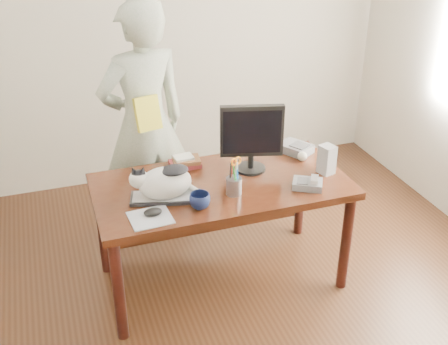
% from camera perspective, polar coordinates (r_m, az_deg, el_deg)
% --- Properties ---
extents(room, '(4.50, 4.50, 4.50)m').
position_cam_1_polar(room, '(2.76, 3.66, 4.03)').
color(room, black).
rests_on(room, ground).
extents(desk, '(1.60, 0.80, 0.75)m').
position_cam_1_polar(desk, '(3.67, -0.64, -2.51)').
color(desk, black).
rests_on(desk, ground).
extents(keyboard, '(0.45, 0.26, 0.03)m').
position_cam_1_polar(keyboard, '(3.37, -5.91, -2.53)').
color(keyboard, black).
rests_on(keyboard, desk).
extents(cat, '(0.42, 0.27, 0.23)m').
position_cam_1_polar(cat, '(3.32, -6.23, -0.92)').
color(cat, silver).
rests_on(cat, keyboard).
extents(monitor, '(0.40, 0.24, 0.46)m').
position_cam_1_polar(monitor, '(3.57, 2.83, 3.84)').
color(monitor, black).
rests_on(monitor, desk).
extents(pen_cup, '(0.13, 0.13, 0.24)m').
position_cam_1_polar(pen_cup, '(3.38, 1.02, -1.18)').
color(pen_cup, '#96969B').
rests_on(pen_cup, desk).
extents(mousepad, '(0.25, 0.23, 0.01)m').
position_cam_1_polar(mousepad, '(3.21, -7.49, -4.57)').
color(mousepad, silver).
rests_on(mousepad, desk).
extents(mouse, '(0.11, 0.07, 0.04)m').
position_cam_1_polar(mouse, '(3.22, -7.24, -4.00)').
color(mouse, black).
rests_on(mouse, mousepad).
extents(coffee_mug, '(0.17, 0.17, 0.10)m').
position_cam_1_polar(coffee_mug, '(3.26, -2.47, -2.89)').
color(coffee_mug, '#0C1433').
rests_on(coffee_mug, desk).
extents(phone, '(0.22, 0.20, 0.08)m').
position_cam_1_polar(phone, '(3.51, 8.55, -1.10)').
color(phone, slate).
rests_on(phone, desk).
extents(speaker, '(0.11, 0.12, 0.19)m').
position_cam_1_polar(speaker, '(3.67, 10.40, 1.31)').
color(speaker, '#979799').
rests_on(speaker, desk).
extents(baseball, '(0.07, 0.07, 0.07)m').
position_cam_1_polar(baseball, '(3.83, 7.96, 1.64)').
color(baseball, beige).
rests_on(baseball, desk).
extents(book_stack, '(0.20, 0.16, 0.07)m').
position_cam_1_polar(book_stack, '(3.73, -3.96, 1.10)').
color(book_stack, '#55161B').
rests_on(book_stack, desk).
extents(calculator, '(0.25, 0.27, 0.07)m').
position_cam_1_polar(calculator, '(3.94, 7.28, 2.47)').
color(calculator, slate).
rests_on(calculator, desk).
extents(person, '(0.73, 0.56, 1.79)m').
position_cam_1_polar(person, '(4.03, -8.12, 4.79)').
color(person, silver).
rests_on(person, ground).
extents(held_book, '(0.19, 0.14, 0.24)m').
position_cam_1_polar(held_book, '(3.82, -7.76, 5.97)').
color(held_book, yellow).
rests_on(held_book, person).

